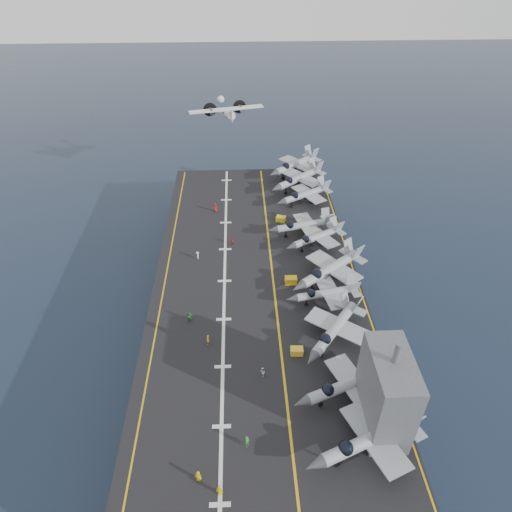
{
  "coord_description": "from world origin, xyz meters",
  "views": [
    {
      "loc": [
        -2.9,
        -64.88,
        64.63
      ],
      "look_at": [
        0.0,
        4.0,
        13.0
      ],
      "focal_mm": 32.0,
      "sensor_mm": 36.0,
      "label": 1
    }
  ],
  "objects_px": {
    "tow_cart_a": "(297,351)",
    "transport_plane": "(227,114)",
    "island_superstructure": "(388,385)",
    "fighter_jet_0": "(370,439)"
  },
  "relations": [
    {
      "from": "tow_cart_a",
      "to": "transport_plane",
      "type": "distance_m",
      "value": 71.86
    },
    {
      "from": "island_superstructure",
      "to": "tow_cart_a",
      "type": "relative_size",
      "value": 7.63
    },
    {
      "from": "fighter_jet_0",
      "to": "tow_cart_a",
      "type": "distance_m",
      "value": 17.85
    },
    {
      "from": "fighter_jet_0",
      "to": "transport_plane",
      "type": "distance_m",
      "value": 88.64
    },
    {
      "from": "fighter_jet_0",
      "to": "tow_cart_a",
      "type": "height_order",
      "value": "fighter_jet_0"
    },
    {
      "from": "island_superstructure",
      "to": "fighter_jet_0",
      "type": "height_order",
      "value": "island_superstructure"
    },
    {
      "from": "fighter_jet_0",
      "to": "tow_cart_a",
      "type": "bearing_deg",
      "value": 113.27
    },
    {
      "from": "transport_plane",
      "to": "fighter_jet_0",
      "type": "bearing_deg",
      "value": -78.23
    },
    {
      "from": "island_superstructure",
      "to": "transport_plane",
      "type": "bearing_deg",
      "value": 104.11
    },
    {
      "from": "island_superstructure",
      "to": "fighter_jet_0",
      "type": "distance_m",
      "value": 6.89
    }
  ]
}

